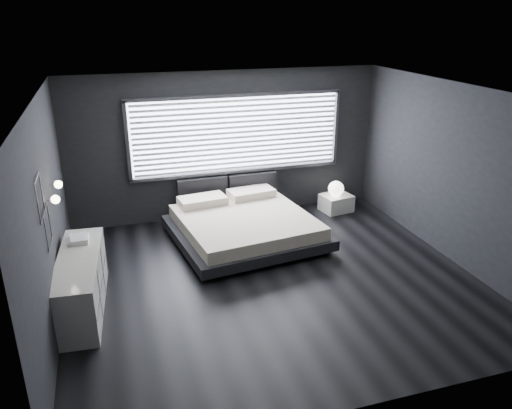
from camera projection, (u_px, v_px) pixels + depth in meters
name	position (u px, v px, depth m)	size (l,w,h in m)	color
room	(273.00, 193.00, 7.07)	(6.04, 6.00, 2.80)	black
window	(238.00, 135.00, 9.44)	(4.14, 0.09, 1.52)	white
headboard	(228.00, 188.00, 9.71)	(1.96, 0.16, 0.52)	black
sconce_near	(55.00, 199.00, 6.25)	(0.18, 0.11, 0.11)	silver
sconce_far	(58.00, 184.00, 6.79)	(0.18, 0.11, 0.11)	silver
wall_art_upper	(40.00, 198.00, 5.60)	(0.01, 0.48, 0.48)	#47474C
wall_art_lower	(48.00, 227.00, 6.00)	(0.01, 0.48, 0.48)	#47474C
bed	(244.00, 225.00, 8.75)	(2.68, 2.59, 0.62)	black
nightstand	(336.00, 203.00, 10.09)	(0.58, 0.48, 0.34)	silver
orb_lamp	(336.00, 189.00, 9.92)	(0.31, 0.31, 0.31)	white
dresser	(81.00, 283.00, 6.72)	(0.68, 1.95, 0.77)	silver
book_stack	(79.00, 239.00, 7.04)	(0.28, 0.37, 0.07)	silver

